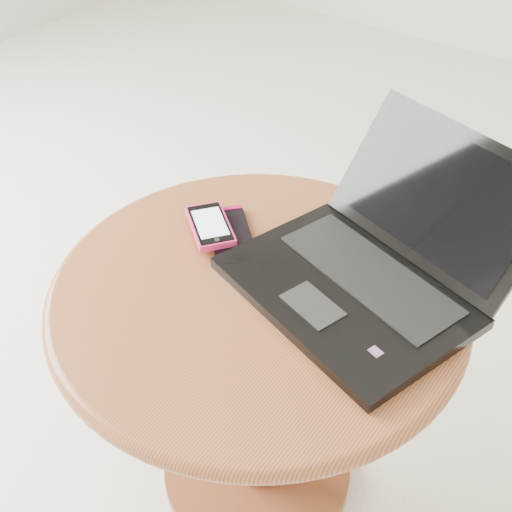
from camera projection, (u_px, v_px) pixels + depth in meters
The scene contains 4 objects.
table at pixel (257, 336), 0.99m from camera, with size 0.59×0.59×0.47m.
laptop at pixel (372, 263), 0.91m from camera, with size 0.40×0.42×0.18m.
phone_black at pixel (229, 232), 1.01m from camera, with size 0.13×0.12×0.01m.
phone_pink at pixel (210, 226), 1.00m from camera, with size 0.12×0.11×0.01m.
Camera 1 is at (0.45, -0.62, 1.10)m, focal length 46.45 mm.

